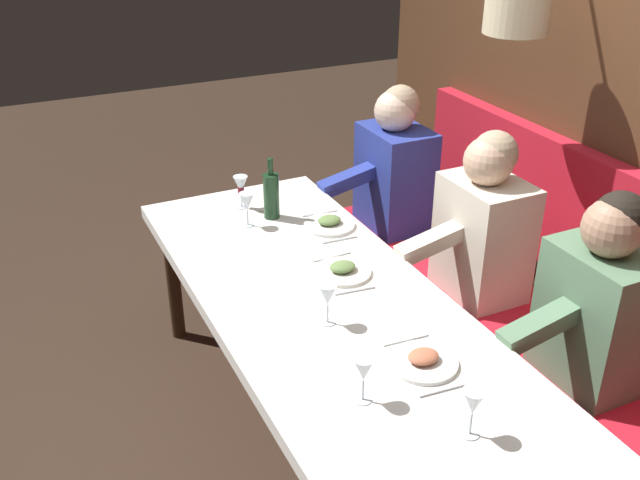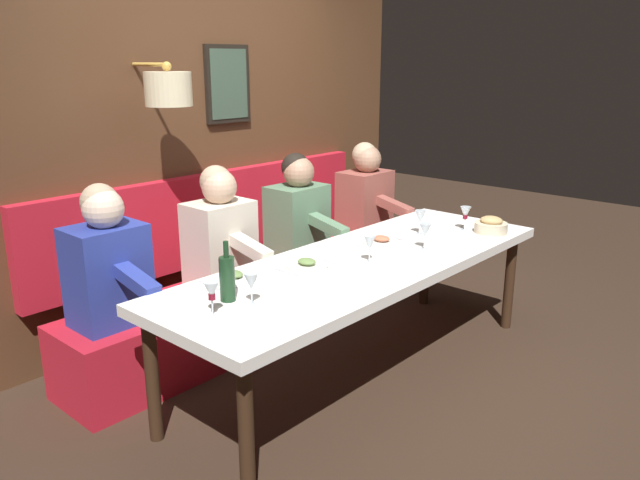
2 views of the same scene
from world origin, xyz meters
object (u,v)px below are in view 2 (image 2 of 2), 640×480
at_px(diner_far, 107,261).
at_px(wine_glass_1, 465,214).
at_px(dining_table, 364,269).
at_px(diner_nearest, 366,195).
at_px(wine_glass_5, 425,231).
at_px(wine_bottle, 227,278).
at_px(wine_glass_2, 212,292).
at_px(wine_glass_3, 370,243).
at_px(wine_glass_0, 420,217).
at_px(bread_bowl, 491,226).
at_px(diner_middle, 220,232).
at_px(wine_glass_4, 251,282).
at_px(diner_near, 298,212).

xyz_separation_m(diner_far, wine_glass_1, (-0.99, -2.12, 0.04)).
xyz_separation_m(dining_table, diner_nearest, (0.88, -1.15, 0.14)).
height_order(diner_far, wine_glass_5, diner_far).
xyz_separation_m(dining_table, wine_bottle, (0.09, 0.95, 0.18)).
xyz_separation_m(wine_glass_2, wine_glass_3, (-0.06, -1.09, 0.00)).
bearing_deg(dining_table, diner_far, 52.23).
height_order(wine_glass_0, bread_bowl, wine_glass_0).
bearing_deg(diner_far, wine_bottle, -166.80).
relative_size(diner_middle, bread_bowl, 3.60).
distance_m(dining_table, wine_bottle, 0.97).
height_order(diner_nearest, wine_glass_4, diner_nearest).
height_order(diner_far, wine_bottle, diner_far).
bearing_deg(diner_nearest, diner_middle, 90.00).
distance_m(dining_table, diner_near, 0.96).
distance_m(diner_middle, wine_bottle, 0.99).
height_order(wine_glass_3, wine_glass_4, same).
xyz_separation_m(dining_table, wine_glass_2, (-0.00, 1.12, 0.18)).
bearing_deg(wine_bottle, wine_glass_0, -91.09).
height_order(diner_near, diner_far, same).
xyz_separation_m(diner_far, wine_glass_2, (-0.89, -0.02, 0.04)).
bearing_deg(wine_glass_1, wine_glass_3, 87.36).
bearing_deg(wine_glass_5, wine_glass_1, -85.63).
relative_size(diner_near, diner_middle, 1.00).
bearing_deg(wine_glass_0, wine_glass_4, 93.73).
distance_m(diner_middle, wine_glass_2, 1.17).
bearing_deg(wine_glass_1, wine_bottle, 84.05).
xyz_separation_m(diner_nearest, wine_glass_2, (-0.89, 2.27, 0.04)).
distance_m(diner_nearest, diner_far, 2.29).
bearing_deg(diner_far, diner_middle, -90.00).
xyz_separation_m(diner_middle, wine_glass_5, (-1.04, -0.76, 0.04)).
distance_m(diner_nearest, wine_bottle, 2.25).
relative_size(dining_table, diner_middle, 3.41).
xyz_separation_m(dining_table, wine_glass_3, (-0.06, 0.03, 0.18)).
bearing_deg(wine_glass_4, diner_middle, -31.53).
bearing_deg(wine_glass_2, wine_glass_3, -93.11).
bearing_deg(diner_nearest, bread_bowl, 174.51).
height_order(diner_nearest, wine_glass_1, diner_nearest).
height_order(wine_glass_1, bread_bowl, wine_glass_1).
bearing_deg(bread_bowl, diner_far, 61.96).
relative_size(wine_glass_4, wine_glass_5, 1.00).
height_order(wine_glass_4, wine_bottle, wine_bottle).
relative_size(dining_table, wine_glass_2, 16.43).
xyz_separation_m(diner_nearest, wine_glass_0, (-0.82, 0.46, 0.04)).
distance_m(diner_far, wine_glass_5, 1.86).
bearing_deg(bread_bowl, diner_near, 30.28).
bearing_deg(diner_middle, wine_glass_2, 138.99).
height_order(wine_glass_2, wine_bottle, wine_bottle).
bearing_deg(diner_middle, wine_bottle, 142.72).
height_order(diner_far, wine_glass_4, diner_far).
xyz_separation_m(wine_glass_3, wine_bottle, (0.16, 0.92, -0.00)).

